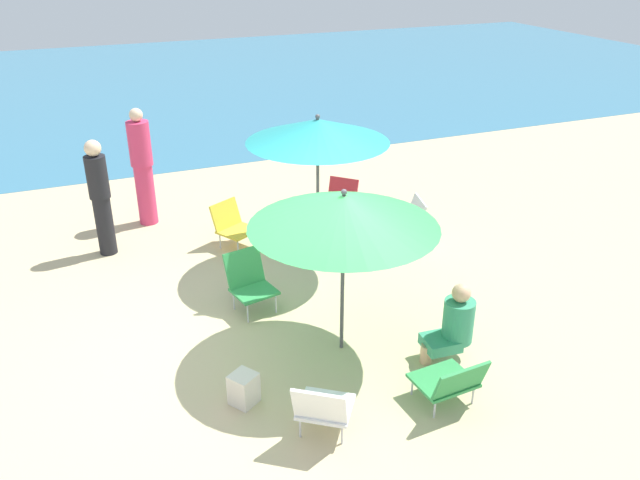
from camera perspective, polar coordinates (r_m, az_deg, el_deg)
name	(u,v)px	position (r m, az deg, el deg)	size (l,w,h in m)	color
ground_plane	(270,348)	(6.99, -4.46, -9.54)	(40.00, 40.00, 0.00)	#CCB789
sea_water	(118,86)	(19.95, -17.53, 12.92)	(40.00, 16.00, 0.01)	teal
umbrella_teal	(318,131)	(7.92, -0.21, 9.71)	(1.79, 1.79, 2.04)	#4C4C51
umbrella_green	(344,211)	(6.20, 2.13, 2.58)	(1.90, 1.90, 1.82)	#4C4C51
beach_chair_a	(339,201)	(9.70, 1.72, 3.47)	(0.75, 0.75, 0.66)	red
beach_chair_b	(233,224)	(9.06, -7.80, 1.44)	(0.67, 0.69, 0.63)	gold
beach_chair_c	(323,407)	(5.73, 0.25, -14.67)	(0.69, 0.70, 0.61)	white
beach_chair_d	(249,280)	(7.52, -6.33, -3.55)	(0.57, 0.61, 0.69)	#33934C
beach_chair_e	(406,223)	(9.01, 7.71, 1.55)	(0.66, 0.65, 0.71)	white
beach_chair_f	(450,381)	(6.17, 11.55, -12.19)	(0.58, 0.58, 0.55)	#33934C
person_a	(454,324)	(6.74, 11.83, -7.31)	(0.56, 0.35, 0.86)	#389970
person_b	(100,197)	(9.06, -18.99, 3.66)	(0.28, 0.28, 1.62)	black
person_c	(142,167)	(9.87, -15.54, 6.28)	(0.33, 0.33, 1.78)	#DB3866
beach_bag	(244,389)	(6.20, -6.81, -13.03)	(0.23, 0.23, 0.32)	silver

